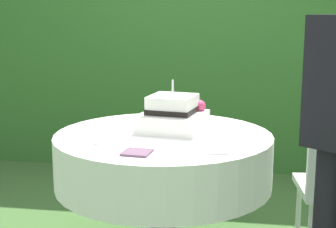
{
  "coord_description": "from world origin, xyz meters",
  "views": [
    {
      "loc": [
        0.44,
        -2.56,
        1.41
      ],
      "look_at": [
        0.02,
        0.04,
        0.88
      ],
      "focal_mm": 54.05,
      "sensor_mm": 36.0,
      "label": 1
    }
  ],
  "objects_px": {
    "cake_table": "(163,160)",
    "wedding_cake": "(173,115)",
    "napkin_stack": "(137,152)",
    "serving_plate_right": "(103,142)",
    "serving_plate_near": "(102,125)",
    "serving_plate_far": "(85,134)",
    "serving_plate_left": "(217,150)"
  },
  "relations": [
    {
      "from": "serving_plate_near",
      "to": "napkin_stack",
      "type": "height_order",
      "value": "same"
    },
    {
      "from": "napkin_stack",
      "to": "serving_plate_left",
      "type": "bearing_deg",
      "value": 15.86
    },
    {
      "from": "wedding_cake",
      "to": "serving_plate_far",
      "type": "distance_m",
      "value": 0.48
    },
    {
      "from": "wedding_cake",
      "to": "serving_plate_near",
      "type": "bearing_deg",
      "value": 172.48
    },
    {
      "from": "wedding_cake",
      "to": "serving_plate_far",
      "type": "bearing_deg",
      "value": -156.91
    },
    {
      "from": "cake_table",
      "to": "serving_plate_near",
      "type": "distance_m",
      "value": 0.43
    },
    {
      "from": "serving_plate_right",
      "to": "serving_plate_far",
      "type": "bearing_deg",
      "value": 136.62
    },
    {
      "from": "cake_table",
      "to": "napkin_stack",
      "type": "xyz_separation_m",
      "value": [
        -0.05,
        -0.39,
        0.15
      ]
    },
    {
      "from": "serving_plate_right",
      "to": "napkin_stack",
      "type": "distance_m",
      "value": 0.26
    },
    {
      "from": "serving_plate_far",
      "to": "serving_plate_left",
      "type": "bearing_deg",
      "value": -15.17
    },
    {
      "from": "serving_plate_near",
      "to": "serving_plate_far",
      "type": "distance_m",
      "value": 0.24
    },
    {
      "from": "cake_table",
      "to": "serving_plate_near",
      "type": "relative_size",
      "value": 7.86
    },
    {
      "from": "serving_plate_far",
      "to": "serving_plate_right",
      "type": "relative_size",
      "value": 1.05
    },
    {
      "from": "wedding_cake",
      "to": "serving_plate_near",
      "type": "xyz_separation_m",
      "value": [
        -0.42,
        0.06,
        -0.08
      ]
    },
    {
      "from": "serving_plate_near",
      "to": "serving_plate_right",
      "type": "xyz_separation_m",
      "value": [
        0.11,
        -0.37,
        0.0
      ]
    },
    {
      "from": "serving_plate_near",
      "to": "napkin_stack",
      "type": "bearing_deg",
      "value": -58.89
    },
    {
      "from": "wedding_cake",
      "to": "serving_plate_left",
      "type": "xyz_separation_m",
      "value": [
        0.26,
        -0.38,
        -0.08
      ]
    },
    {
      "from": "serving_plate_right",
      "to": "serving_plate_left",
      "type": "bearing_deg",
      "value": -6.14
    },
    {
      "from": "serving_plate_near",
      "to": "serving_plate_far",
      "type": "height_order",
      "value": "same"
    },
    {
      "from": "serving_plate_near",
      "to": "serving_plate_right",
      "type": "relative_size",
      "value": 1.33
    },
    {
      "from": "serving_plate_far",
      "to": "serving_plate_left",
      "type": "distance_m",
      "value": 0.73
    },
    {
      "from": "serving_plate_right",
      "to": "napkin_stack",
      "type": "bearing_deg",
      "value": -38.04
    },
    {
      "from": "cake_table",
      "to": "wedding_cake",
      "type": "distance_m",
      "value": 0.25
    },
    {
      "from": "serving_plate_near",
      "to": "serving_plate_left",
      "type": "relative_size",
      "value": 0.98
    },
    {
      "from": "serving_plate_far",
      "to": "serving_plate_left",
      "type": "relative_size",
      "value": 0.77
    },
    {
      "from": "serving_plate_left",
      "to": "serving_plate_right",
      "type": "height_order",
      "value": "same"
    },
    {
      "from": "serving_plate_far",
      "to": "napkin_stack",
      "type": "distance_m",
      "value": 0.45
    },
    {
      "from": "serving_plate_right",
      "to": "serving_plate_near",
      "type": "bearing_deg",
      "value": 107.16
    },
    {
      "from": "cake_table",
      "to": "wedding_cake",
      "type": "height_order",
      "value": "wedding_cake"
    },
    {
      "from": "wedding_cake",
      "to": "napkin_stack",
      "type": "bearing_deg",
      "value": -101.12
    },
    {
      "from": "serving_plate_far",
      "to": "napkin_stack",
      "type": "relative_size",
      "value": 0.93
    },
    {
      "from": "serving_plate_near",
      "to": "serving_plate_far",
      "type": "xyz_separation_m",
      "value": [
        -0.02,
        -0.24,
        0.0
      ]
    }
  ]
}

